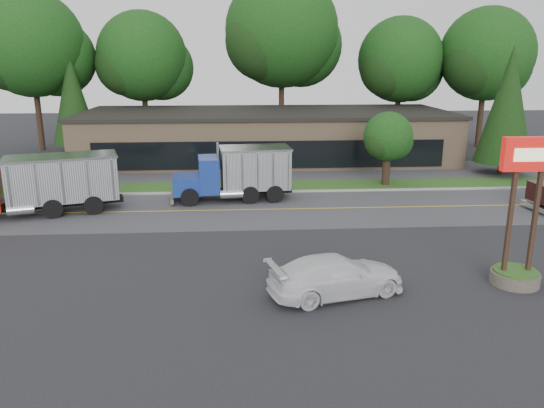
{
  "coord_description": "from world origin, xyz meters",
  "views": [
    {
      "loc": [
        -0.53,
        -21.63,
        8.78
      ],
      "look_at": [
        1.08,
        3.71,
        1.8
      ],
      "focal_mm": 35.0,
      "sensor_mm": 36.0,
      "label": 1
    }
  ],
  "objects": [
    {
      "name": "evergreen_right",
      "position": [
        20.0,
        18.0,
        5.39
      ],
      "size": [
        4.31,
        4.31,
        9.81
      ],
      "color": "#382619",
      "rests_on": "ground"
    },
    {
      "name": "dump_truck_blue",
      "position": [
        -0.53,
        11.52,
        1.8
      ],
      "size": [
        7.67,
        3.3,
        3.36
      ],
      "rotation": [
        0.0,
        0.0,
        3.24
      ],
      "color": "black",
      "rests_on": "ground"
    },
    {
      "name": "bilo_sign",
      "position": [
        10.5,
        -2.5,
        2.02
      ],
      "size": [
        2.2,
        1.9,
        5.95
      ],
      "color": "#6B6054",
      "rests_on": "ground"
    },
    {
      "name": "far_parking",
      "position": [
        0.0,
        20.0,
        0.0
      ],
      "size": [
        60.0,
        7.0,
        0.02
      ],
      "primitive_type": "cube",
      "color": "#55555A",
      "rests_on": "ground"
    },
    {
      "name": "tree_far_c",
      "position": [
        4.18,
        34.14,
        10.97
      ],
      "size": [
        12.05,
        11.34,
        17.19
      ],
      "color": "#382619",
      "rests_on": "ground"
    },
    {
      "name": "strip_mall",
      "position": [
        2.0,
        26.0,
        2.0
      ],
      "size": [
        32.0,
        12.0,
        4.0
      ],
      "primitive_type": "cube",
      "color": "tan",
      "rests_on": "ground"
    },
    {
      "name": "tree_far_a",
      "position": [
        -19.84,
        32.13,
        9.65
      ],
      "size": [
        10.6,
        9.98,
        15.12
      ],
      "color": "#382619",
      "rests_on": "ground"
    },
    {
      "name": "center_line",
      "position": [
        0.0,
        9.0,
        0.0
      ],
      "size": [
        60.0,
        0.12,
        0.01
      ],
      "primitive_type": "cube",
      "color": "gold",
      "rests_on": "ground"
    },
    {
      "name": "rally_car",
      "position": [
        3.12,
        -3.02,
        0.77
      ],
      "size": [
        5.71,
        3.54,
        1.54
      ],
      "primitive_type": "imported",
      "rotation": [
        0.0,
        0.0,
        1.85
      ],
      "color": "white",
      "rests_on": "ground"
    },
    {
      "name": "dump_truck_red",
      "position": [
        -12.19,
        8.85,
        1.81
      ],
      "size": [
        10.72,
        5.38,
        3.36
      ],
      "rotation": [
        0.0,
        0.0,
        3.43
      ],
      "color": "black",
      "rests_on": "ground"
    },
    {
      "name": "evergreen_left",
      "position": [
        -16.0,
        30.0,
        5.22
      ],
      "size": [
        4.18,
        4.18,
        9.5
      ],
      "color": "#382619",
      "rests_on": "ground"
    },
    {
      "name": "curb",
      "position": [
        0.0,
        13.2,
        0.0
      ],
      "size": [
        60.0,
        0.3,
        0.12
      ],
      "primitive_type": "cube",
      "color": "#9E9E99",
      "rests_on": "ground"
    },
    {
      "name": "grass_verge",
      "position": [
        0.0,
        15.0,
        0.0
      ],
      "size": [
        60.0,
        3.4,
        0.03
      ],
      "primitive_type": "cube",
      "color": "#32551D",
      "rests_on": "ground"
    },
    {
      "name": "ground",
      "position": [
        0.0,
        0.0,
        0.0
      ],
      "size": [
        140.0,
        140.0,
        0.0
      ],
      "primitive_type": "plane",
      "color": "#2D2D32",
      "rests_on": "ground"
    },
    {
      "name": "road",
      "position": [
        0.0,
        9.0,
        0.0
      ],
      "size": [
        60.0,
        8.0,
        0.02
      ],
      "primitive_type": "cube",
      "color": "#55555A",
      "rests_on": "ground"
    },
    {
      "name": "tree_far_d",
      "position": [
        16.14,
        33.11,
        8.27
      ],
      "size": [
        9.08,
        8.55,
        12.95
      ],
      "color": "#382619",
      "rests_on": "ground"
    },
    {
      "name": "tree_far_e",
      "position": [
        24.15,
        31.12,
        8.78
      ],
      "size": [
        9.64,
        9.07,
        13.75
      ],
      "color": "#382619",
      "rests_on": "ground"
    },
    {
      "name": "tree_far_b",
      "position": [
        -9.86,
        34.11,
        8.59
      ],
      "size": [
        9.44,
        8.88,
        13.46
      ],
      "color": "#382619",
      "rests_on": "ground"
    },
    {
      "name": "tree_verge",
      "position": [
        10.06,
        15.04,
        3.32
      ],
      "size": [
        3.67,
        3.45,
        5.23
      ],
      "color": "#382619",
      "rests_on": "ground"
    }
  ]
}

